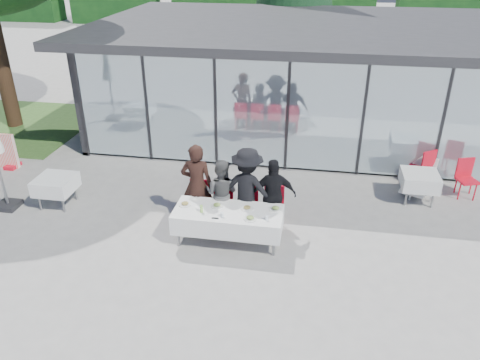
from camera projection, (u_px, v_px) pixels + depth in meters
name	position (u px, v px, depth m)	size (l,w,h in m)	color
ground	(219.00, 250.00, 9.70)	(90.00, 90.00, 0.00)	gray
pavilion	(327.00, 61.00, 15.58)	(14.80, 8.80, 3.44)	gray
dining_table	(228.00, 219.00, 9.75)	(2.26, 0.96, 0.75)	white
diner_a	(197.00, 185.00, 10.25)	(0.69, 0.69, 1.90)	black
diner_chair_a	(199.00, 199.00, 10.53)	(0.44, 0.44, 0.97)	red
diner_b	(221.00, 193.00, 10.24)	(0.77, 0.77, 1.58)	#545454
diner_chair_b	(223.00, 201.00, 10.45)	(0.44, 0.44, 0.97)	red
diner_c	(247.00, 189.00, 10.08)	(1.22, 1.22, 1.89)	black
diner_chair_c	(248.00, 203.00, 10.36)	(0.44, 0.44, 0.97)	red
diner_d	(273.00, 195.00, 10.04)	(0.98, 0.98, 1.68)	black
diner_chair_d	(273.00, 205.00, 10.28)	(0.44, 0.44, 0.97)	red
plate_a	(185.00, 204.00, 9.85)	(0.27, 0.27, 0.07)	silver
plate_b	(217.00, 205.00, 9.80)	(0.27, 0.27, 0.07)	silver
plate_c	(247.00, 208.00, 9.70)	(0.27, 0.27, 0.07)	silver
plate_d	(276.00, 208.00, 9.68)	(0.27, 0.27, 0.07)	silver
plate_extra	(250.00, 218.00, 9.34)	(0.27, 0.27, 0.07)	silver
juice_bottle	(201.00, 209.00, 9.57)	(0.06, 0.06, 0.16)	#8DC853
drinking_glasses	(244.00, 216.00, 9.36)	(0.97, 0.09, 0.10)	silver
folded_eyeglasses	(215.00, 218.00, 9.38)	(0.14, 0.03, 0.01)	black
spare_table_left	(56.00, 185.00, 11.10)	(0.86, 0.86, 0.74)	white
spare_table_right	(420.00, 180.00, 11.30)	(0.86, 0.86, 0.74)	white
spare_chair_a	(466.00, 176.00, 11.55)	(0.56, 0.56, 0.97)	red
spare_chair_b	(424.00, 165.00, 12.12)	(0.61, 0.61, 0.97)	red
lounger	(419.00, 179.00, 12.02)	(1.06, 1.46, 0.72)	silver
grass_patch	(16.00, 125.00, 16.23)	(5.00, 5.00, 0.02)	#385926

